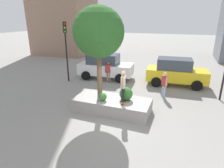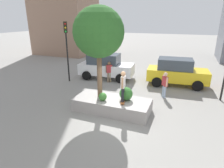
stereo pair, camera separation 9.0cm
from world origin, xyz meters
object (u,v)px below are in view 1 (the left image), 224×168
police_car (105,66)px  bystander_watching (164,83)px  skateboard (123,101)px  traffic_light_median (66,42)px  taxi_cab (176,72)px  skateboarder (123,84)px  passerby_with_bag (109,70)px  plaza_tree (99,33)px  planter_ledge (112,105)px

police_car → bystander_watching: police_car is taller
skateboard → police_car: bearing=121.0°
traffic_light_median → taxi_cab: bearing=15.2°
skateboarder → skateboard: bearing=0.0°
passerby_with_bag → traffic_light_median: bearing=-162.9°
taxi_cab → traffic_light_median: size_ratio=0.98×
plaza_tree → taxi_cab: bearing=57.5°
skateboard → skateboarder: (0.00, 0.00, 0.98)m
police_car → taxi_cab: (5.86, 0.38, -0.02)m
plaza_tree → skateboarder: plaza_tree is taller
passerby_with_bag → bystander_watching: bearing=-19.4°
skateboarder → police_car: size_ratio=0.35×
traffic_light_median → passerby_with_bag: bearing=17.1°
planter_ledge → taxi_cab: bearing=63.7°
taxi_cab → passerby_with_bag: (-5.18, -1.28, -0.08)m
skateboard → police_car: size_ratio=0.17×
skateboard → traffic_light_median: (-6.11, 4.00, 2.48)m
plaza_tree → skateboarder: size_ratio=2.99×
plaza_tree → bystander_watching: size_ratio=2.89×
skateboard → skateboarder: 0.98m
plaza_tree → bystander_watching: plaza_tree is taller
skateboard → traffic_light_median: bearing=146.8°
planter_ledge → police_car: 6.42m
skateboard → traffic_light_median: size_ratio=0.17×
passerby_with_bag → skateboarder: bearing=-60.2°
skateboarder → passerby_with_bag: size_ratio=0.97×
skateboard → traffic_light_median: 7.71m
police_car → taxi_cab: police_car is taller
skateboarder → police_car: skateboarder is taller
bystander_watching → taxi_cab: bearing=79.9°
planter_ledge → passerby_with_bag: size_ratio=2.50×
planter_ledge → skateboard: bearing=-15.5°
police_car → traffic_light_median: (-2.56, -1.90, 2.17)m
taxi_cab → traffic_light_median: (-8.42, -2.28, 2.19)m
traffic_light_median → bystander_watching: traffic_light_median is taller
planter_ledge → bystander_watching: size_ratio=2.49×
planter_ledge → taxi_cab: (3.01, 6.09, 0.71)m
passerby_with_bag → bystander_watching: bystander_watching is taller
planter_ledge → passerby_with_bag: bearing=114.3°
taxi_cab → bystander_watching: bearing=-100.1°
planter_ledge → passerby_with_bag: (-2.16, 4.80, 0.63)m
plaza_tree → police_car: 6.78m
planter_ledge → plaza_tree: plaza_tree is taller
traffic_light_median → bystander_watching: size_ratio=2.79×
skateboard → taxi_cab: size_ratio=0.18×
skateboard → bystander_watching: (1.79, 3.35, 0.21)m
plaza_tree → skateboard: (1.50, -0.31, -3.55)m
passerby_with_bag → taxi_cab: bearing=13.9°
plaza_tree → taxi_cab: size_ratio=1.06×
skateboarder → police_car: (-3.55, 5.90, -0.67)m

